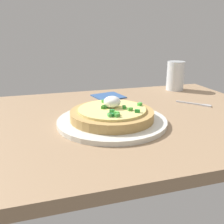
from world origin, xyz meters
TOP-DOWN VIEW (x-y plane):
  - dining_table at (0.00, 0.00)cm, footprint 91.88×68.10cm
  - plate at (-6.02, -5.13)cm, footprint 29.54×29.54cm
  - pizza at (-6.00, -5.10)cm, footprint 22.39×22.39cm
  - cup_near at (30.54, 25.78)cm, footprint 7.11×7.11cm
  - fork at (26.36, 3.73)cm, footprint 8.65×9.36cm
  - napkin at (0.81, 22.47)cm, footprint 12.25×12.25cm

SIDE VIEW (x-z plane):
  - dining_table at x=0.00cm, z-range 0.00..2.74cm
  - napkin at x=0.81cm, z-range 2.74..3.14cm
  - fork at x=26.36cm, z-range 2.74..3.24cm
  - plate at x=-6.02cm, z-range 2.74..4.01cm
  - pizza at x=-6.00cm, z-range 2.53..8.63cm
  - cup_near at x=30.54cm, z-range 2.07..13.83cm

